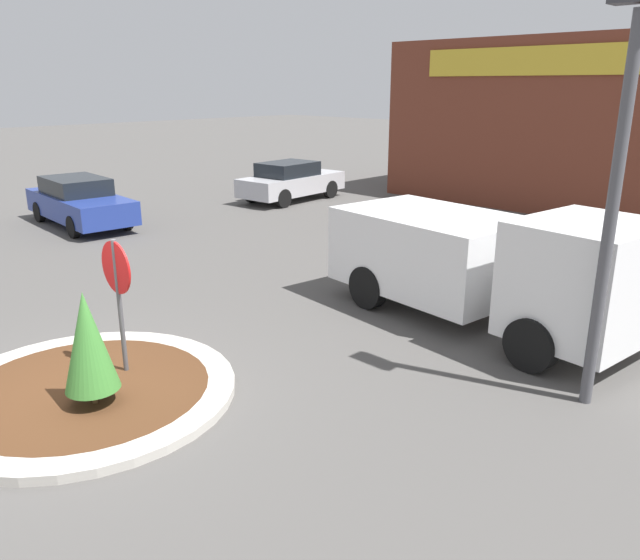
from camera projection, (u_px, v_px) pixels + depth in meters
The scene contains 9 objects.
ground_plane at pixel (86, 396), 8.84m from camera, with size 120.00×120.00×0.00m, color #514F4C.
traffic_island at pixel (85, 392), 8.82m from camera, with size 4.21×4.21×0.13m.
stop_sign at pixel (118, 284), 8.95m from camera, with size 0.78×0.07×2.14m.
island_shrub at pixel (88, 341), 8.12m from camera, with size 0.72×0.72×1.58m.
utility_truck at pixel (483, 262), 11.23m from camera, with size 6.08×2.94×2.23m.
storefront_building at pixel (574, 123), 22.45m from camera, with size 12.18×6.07×5.75m.
parked_sedan_silver at pixel (291, 181), 23.48m from camera, with size 2.06×4.40×1.45m.
parked_sedan_blue at pixel (79, 202), 19.30m from camera, with size 4.81×2.11×1.48m.
light_pole at pixel (618, 171), 7.73m from camera, with size 0.70×0.30×5.32m.
Camera 1 is at (7.92, -3.35, 4.23)m, focal length 35.00 mm.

